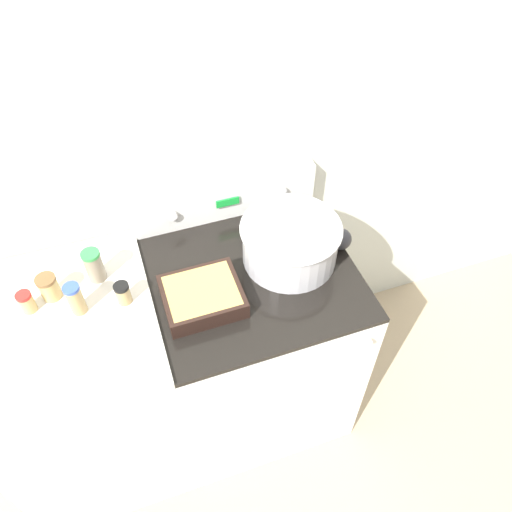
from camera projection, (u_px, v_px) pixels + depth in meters
ground_plane at (278, 459)px, 2.24m from camera, size 12.00×12.00×0.00m
kitchen_wall at (217, 134)px, 1.77m from camera, size 8.00×0.05×2.50m
stove_range at (253, 342)px, 2.12m from camera, size 0.72×0.72×0.92m
control_panel at (225, 199)px, 1.92m from camera, size 0.72×0.07×0.17m
side_counter at (93, 389)px, 1.96m from camera, size 0.61×0.69×0.93m
mixing_bowl at (290, 241)px, 1.76m from camera, size 0.36×0.36×0.16m
casserole_dish at (202, 296)px, 1.66m from camera, size 0.26×0.22×0.07m
ladle at (340, 238)px, 1.84m from camera, size 0.08×0.26×0.08m
spice_jar_black_cap at (123, 293)px, 1.65m from camera, size 0.05×0.05×0.08m
spice_jar_green_cap at (94, 265)px, 1.70m from camera, size 0.06×0.06×0.13m
spice_jar_blue_cap at (75, 299)px, 1.60m from camera, size 0.05×0.05×0.12m
spice_jar_brown_cap at (49, 287)px, 1.65m from camera, size 0.07×0.07×0.09m
spice_jar_red_cap at (27, 302)px, 1.62m from camera, size 0.05×0.05×0.08m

